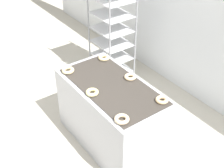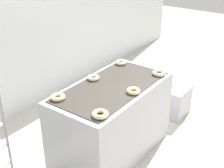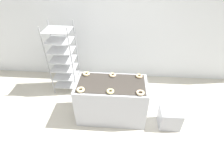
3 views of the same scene
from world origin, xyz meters
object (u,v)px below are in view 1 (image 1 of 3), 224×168
Objects in this scene: donut_near_center at (92,92)px; donut_far_left at (104,58)px; fryer_machine at (112,115)px; donut_near_right at (122,119)px; donut_far_right at (162,100)px; donut_near_left at (68,70)px; donut_far_center at (130,77)px; baking_rack_cart at (112,29)px.

donut_far_left is at bearing 135.84° from donut_near_center.
fryer_machine is 9.29× the size of donut_near_right.
donut_far_right reaches higher than fryer_machine.
donut_near_center is 0.72m from donut_far_left.
donut_near_left reaches higher than donut_near_right.
donut_near_right is 1.03× the size of donut_far_left.
donut_far_right is at bearing 25.64° from donut_near_left.
donut_far_left reaches higher than fryer_machine.
donut_near_center is at bearing -90.36° from donut_far_center.
donut_near_center is 0.51m from donut_near_right.
donut_far_left is at bearing 89.43° from donut_near_left.
donut_far_center is at bearing -26.77° from baking_rack_cart.
donut_near_right and donut_far_right have the same top height.
baking_rack_cart is at bearing 160.72° from donut_far_right.
donut_near_center is at bearing 179.69° from donut_near_right.
baking_rack_cart is (-1.15, 0.83, 0.41)m from fryer_machine.
fryer_machine is at bearing -35.73° from baking_rack_cart.
donut_far_left is at bearing 179.66° from donut_far_center.
fryer_machine is at bearing 153.38° from donut_near_right.
donut_near_center is at bearing -43.12° from baking_rack_cart.
donut_far_center is (0.01, 0.24, 0.44)m from fryer_machine.
donut_far_left is (0.00, 0.50, 0.00)m from donut_near_left.
donut_near_left and donut_far_left have the same top height.
donut_near_left is 1.04× the size of donut_far_left.
donut_far_left is at bearing 179.88° from donut_far_right.
donut_near_left is 1.09× the size of donut_far_center.
donut_near_left is at bearing 179.69° from donut_near_right.
donut_far_center is (-0.50, 0.50, -0.00)m from donut_near_right.
baking_rack_cart is 11.29× the size of donut_near_left.
donut_near_left is at bearing -154.36° from donut_far_right.
donut_near_left is 1.11× the size of donut_far_right.
donut_far_center is at bearing 88.60° from fryer_machine.
donut_near_right is 1.09× the size of donut_far_center.
donut_near_center is at bearing -89.36° from fryer_machine.
donut_near_left reaches higher than donut_near_center.
donut_near_left reaches higher than fryer_machine.
donut_near_center is 0.50m from donut_far_center.
donut_near_left is 1.00× the size of donut_near_right.
donut_near_right is at bearing -26.21° from donut_far_left.
fryer_machine is 0.72m from donut_far_right.
donut_near_left is 0.50m from donut_far_left.
fryer_machine is 9.85× the size of donut_near_center.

